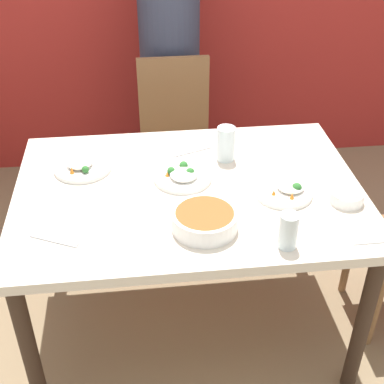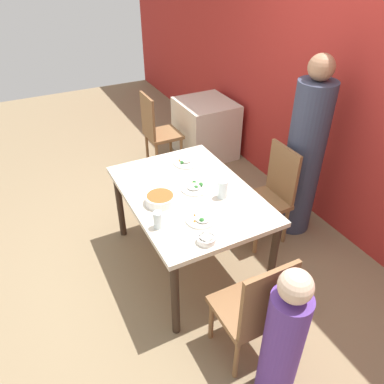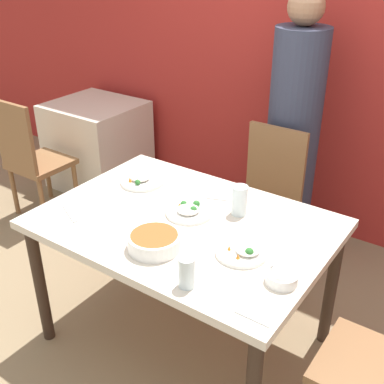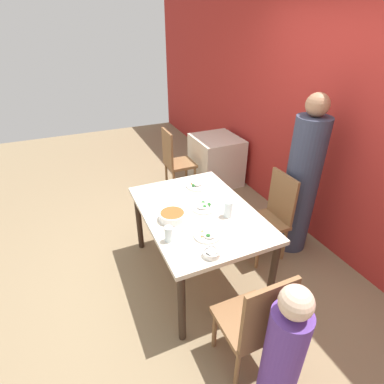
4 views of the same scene
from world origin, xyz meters
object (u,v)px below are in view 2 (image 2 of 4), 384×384
Objects in this scene: chair_adult_spot at (271,193)px; bowl_curry at (160,199)px; plate_rice_adult at (195,187)px; person_child at (283,343)px; glass_water_tall at (158,220)px; chair_child_spot at (254,309)px; person_adult at (304,157)px.

chair_adult_spot is 4.04× the size of bowl_curry.
person_child is at bearing -5.04° from plate_rice_adult.
glass_water_tall reaches higher than bowl_curry.
person_child reaches higher than plate_rice_adult.
chair_child_spot is 1.60m from person_adult.
chair_adult_spot is 0.86× the size of person_child.
person_child reaches higher than bowl_curry.
person_child is at bearing 9.18° from bowl_curry.
chair_child_spot is (1.00, -0.88, 0.00)m from chair_adult_spot.
glass_water_tall is at bearing -161.82° from person_child.
chair_adult_spot is at bearing -131.31° from chair_child_spot.
chair_child_spot is 0.87m from glass_water_tall.
plate_rice_adult is at bearing -92.88° from chair_adult_spot.
glass_water_tall reaches higher than plate_rice_adult.
chair_adult_spot is at bearing -90.00° from person_adult.
person_adult is 1.42m from bowl_curry.
glass_water_tall is at bearing -55.80° from plate_rice_adult.
person_child is (0.28, 0.00, 0.02)m from chair_child_spot.
chair_child_spot is at bearing -41.31° from chair_adult_spot.
glass_water_tall is at bearing -65.57° from chair_child_spot.
chair_child_spot is 1.06m from bowl_curry.
person_child is at bearing -34.45° from chair_adult_spot.
person_adult is (0.00, 0.33, 0.30)m from chair_adult_spot.
plate_rice_adult is at bearing 97.78° from bowl_curry.
person_child reaches higher than glass_water_tall.
person_adult is 1.09m from plate_rice_adult.
chair_adult_spot is at bearing 87.12° from plate_rice_adult.
glass_water_tall is (0.31, -0.45, 0.05)m from plate_rice_adult.
person_adult is at bearing 87.99° from plate_rice_adult.
person_adult is (-1.00, 1.21, 0.30)m from chair_child_spot.
plate_rice_adult is (-0.04, -1.09, -0.02)m from person_adult.
person_adult is at bearing 90.00° from chair_adult_spot.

